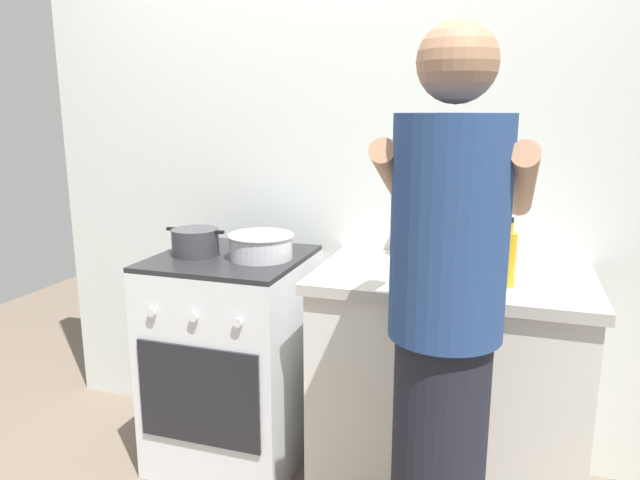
{
  "coord_description": "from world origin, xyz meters",
  "views": [
    {
      "loc": [
        0.73,
        -1.97,
        1.49
      ],
      "look_at": [
        0.05,
        0.12,
        1.0
      ],
      "focal_mm": 32.99,
      "sensor_mm": 36.0,
      "label": 1
    }
  ],
  "objects_px": {
    "stove_range": "(233,358)",
    "spice_bottle": "(447,262)",
    "mixing_bowl": "(261,245)",
    "utensil_crock": "(407,234)",
    "person": "(444,348)",
    "oil_bottle": "(507,258)",
    "pot": "(196,242)"
  },
  "relations": [
    {
      "from": "stove_range",
      "to": "oil_bottle",
      "type": "height_order",
      "value": "oil_bottle"
    },
    {
      "from": "stove_range",
      "to": "person",
      "type": "bearing_deg",
      "value": -32.82
    },
    {
      "from": "stove_range",
      "to": "utensil_crock",
      "type": "xyz_separation_m",
      "value": [
        0.7,
        0.21,
        0.54
      ]
    },
    {
      "from": "mixing_bowl",
      "to": "utensil_crock",
      "type": "xyz_separation_m",
      "value": [
        0.56,
        0.21,
        0.04
      ]
    },
    {
      "from": "stove_range",
      "to": "utensil_crock",
      "type": "distance_m",
      "value": 0.91
    },
    {
      "from": "mixing_bowl",
      "to": "stove_range",
      "type": "bearing_deg",
      "value": -179.62
    },
    {
      "from": "utensil_crock",
      "to": "pot",
      "type": "bearing_deg",
      "value": -164.01
    },
    {
      "from": "spice_bottle",
      "to": "person",
      "type": "xyz_separation_m",
      "value": [
        0.06,
        -0.61,
        -0.09
      ]
    },
    {
      "from": "spice_bottle",
      "to": "mixing_bowl",
      "type": "bearing_deg",
      "value": -179.97
    },
    {
      "from": "person",
      "to": "utensil_crock",
      "type": "bearing_deg",
      "value": 106.62
    },
    {
      "from": "oil_bottle",
      "to": "person",
      "type": "height_order",
      "value": "person"
    },
    {
      "from": "mixing_bowl",
      "to": "person",
      "type": "distance_m",
      "value": 1.01
    },
    {
      "from": "pot",
      "to": "utensil_crock",
      "type": "height_order",
      "value": "utensil_crock"
    },
    {
      "from": "pot",
      "to": "person",
      "type": "distance_m",
      "value": 1.23
    },
    {
      "from": "mixing_bowl",
      "to": "pot",
      "type": "bearing_deg",
      "value": -173.73
    },
    {
      "from": "stove_range",
      "to": "spice_bottle",
      "type": "distance_m",
      "value": 1.01
    },
    {
      "from": "spice_bottle",
      "to": "oil_bottle",
      "type": "distance_m",
      "value": 0.23
    },
    {
      "from": "stove_range",
      "to": "oil_bottle",
      "type": "xyz_separation_m",
      "value": [
        1.09,
        -0.09,
        0.55
      ]
    },
    {
      "from": "mixing_bowl",
      "to": "person",
      "type": "bearing_deg",
      "value": -37.2
    },
    {
      "from": "mixing_bowl",
      "to": "spice_bottle",
      "type": "xyz_separation_m",
      "value": [
        0.74,
        0.0,
        -0.01
      ]
    },
    {
      "from": "stove_range",
      "to": "spice_bottle",
      "type": "height_order",
      "value": "spice_bottle"
    },
    {
      "from": "pot",
      "to": "oil_bottle",
      "type": "distance_m",
      "value": 1.23
    },
    {
      "from": "stove_range",
      "to": "utensil_crock",
      "type": "height_order",
      "value": "utensil_crock"
    },
    {
      "from": "mixing_bowl",
      "to": "oil_bottle",
      "type": "bearing_deg",
      "value": -5.41
    },
    {
      "from": "stove_range",
      "to": "spice_bottle",
      "type": "relative_size",
      "value": 9.46
    },
    {
      "from": "person",
      "to": "pot",
      "type": "bearing_deg",
      "value": 151.91
    },
    {
      "from": "utensil_crock",
      "to": "spice_bottle",
      "type": "xyz_separation_m",
      "value": [
        0.18,
        -0.21,
        -0.05
      ]
    },
    {
      "from": "pot",
      "to": "person",
      "type": "relative_size",
      "value": 0.15
    },
    {
      "from": "stove_range",
      "to": "oil_bottle",
      "type": "bearing_deg",
      "value": -4.67
    },
    {
      "from": "utensil_crock",
      "to": "oil_bottle",
      "type": "relative_size",
      "value": 1.4
    },
    {
      "from": "stove_range",
      "to": "utensil_crock",
      "type": "relative_size",
      "value": 2.71
    },
    {
      "from": "utensil_crock",
      "to": "person",
      "type": "height_order",
      "value": "person"
    }
  ]
}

